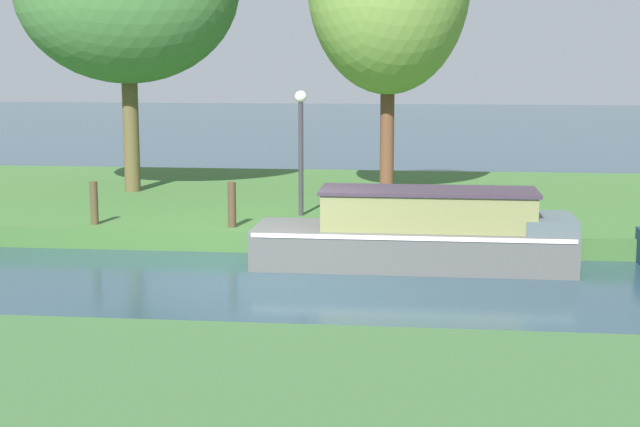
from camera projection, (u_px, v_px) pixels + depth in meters
The scene contains 6 objects.
ground_plane at pixel (278, 279), 15.55m from camera, with size 120.00×120.00×0.00m, color #253E49.
riverbank_far at pixel (324, 203), 22.38m from camera, with size 72.00×10.00×0.40m, color #3A642E.
slate_barge at pixel (421, 234), 16.37m from camera, with size 5.49×1.61×1.36m.
lamp_post at pixel (301, 136), 19.10m from camera, with size 0.24×0.24×2.54m.
mooring_post_near at pixel (232, 205), 17.95m from camera, with size 0.15×0.15×0.87m, color #473622.
mooring_post_far at pixel (94, 203), 18.25m from camera, with size 0.15×0.15×0.84m, color #483D24.
Camera 1 is at (2.38, -14.99, 3.59)m, focal length 53.09 mm.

